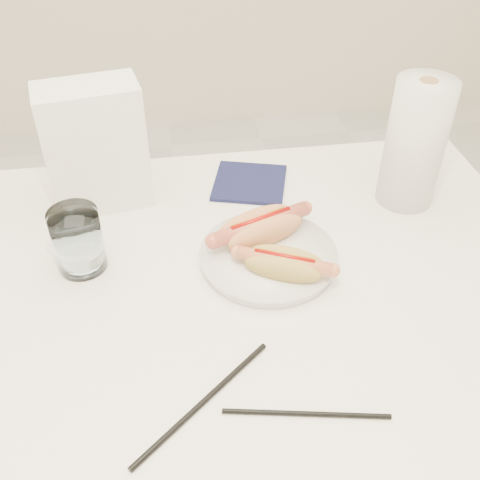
{
  "coord_description": "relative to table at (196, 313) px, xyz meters",
  "views": [
    {
      "loc": [
        -0.02,
        -0.64,
        1.37
      ],
      "look_at": [
        0.08,
        0.02,
        0.82
      ],
      "focal_mm": 42.07,
      "sensor_mm": 36.0,
      "label": 1
    }
  ],
  "objects": [
    {
      "name": "paper_towel_roll",
      "position": [
        0.41,
        0.18,
        0.18
      ],
      "size": [
        0.12,
        0.12,
        0.24
      ],
      "primitive_type": "cylinder",
      "rotation": [
        0.0,
        0.0,
        -0.14
      ],
      "color": "white",
      "rests_on": "table"
    },
    {
      "name": "navy_napkin",
      "position": [
        0.13,
        0.27,
        0.06
      ],
      "size": [
        0.17,
        0.17,
        0.01
      ],
      "primitive_type": "cube",
      "rotation": [
        0.0,
        0.0,
        -0.28
      ],
      "color": "#121539",
      "rests_on": "table"
    },
    {
      "name": "plate",
      "position": [
        0.13,
        0.04,
        0.07
      ],
      "size": [
        0.28,
        0.28,
        0.02
      ],
      "primitive_type": "cylinder",
      "rotation": [
        0.0,
        0.0,
        -0.38
      ],
      "color": "white",
      "rests_on": "table"
    },
    {
      "name": "water_glass",
      "position": [
        -0.18,
        0.08,
        0.11
      ],
      "size": [
        0.08,
        0.08,
        0.11
      ],
      "primitive_type": "cylinder",
      "color": "white",
      "rests_on": "table"
    },
    {
      "name": "hotdog_left",
      "position": [
        0.12,
        0.08,
        0.1
      ],
      "size": [
        0.18,
        0.12,
        0.05
      ],
      "rotation": [
        0.0,
        0.0,
        0.37
      ],
      "color": "#E3925B",
      "rests_on": "plate"
    },
    {
      "name": "chopstick_far",
      "position": [
        0.12,
        -0.25,
        0.06
      ],
      "size": [
        0.21,
        0.05,
        0.01
      ],
      "primitive_type": "cylinder",
      "rotation": [
        0.0,
        1.57,
        -0.19
      ],
      "color": "black",
      "rests_on": "table"
    },
    {
      "name": "napkin_box",
      "position": [
        -0.15,
        0.26,
        0.18
      ],
      "size": [
        0.19,
        0.13,
        0.23
      ],
      "primitive_type": "cube",
      "rotation": [
        0.0,
        0.0,
        0.18
      ],
      "color": "white",
      "rests_on": "table"
    },
    {
      "name": "hotdog_right",
      "position": [
        0.14,
        -0.01,
        0.1
      ],
      "size": [
        0.15,
        0.1,
        0.04
      ],
      "rotation": [
        0.0,
        0.0,
        -0.43
      ],
      "color": "tan",
      "rests_on": "plate"
    },
    {
      "name": "chopstick_near",
      "position": [
        -0.01,
        -0.22,
        0.06
      ],
      "size": [
        0.19,
        0.16,
        0.01
      ],
      "primitive_type": "cylinder",
      "rotation": [
        0.0,
        1.57,
        0.7
      ],
      "color": "black",
      "rests_on": "table"
    },
    {
      "name": "table",
      "position": [
        0.0,
        0.0,
        0.0
      ],
      "size": [
        1.2,
        0.8,
        0.75
      ],
      "color": "white",
      "rests_on": "ground"
    }
  ]
}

